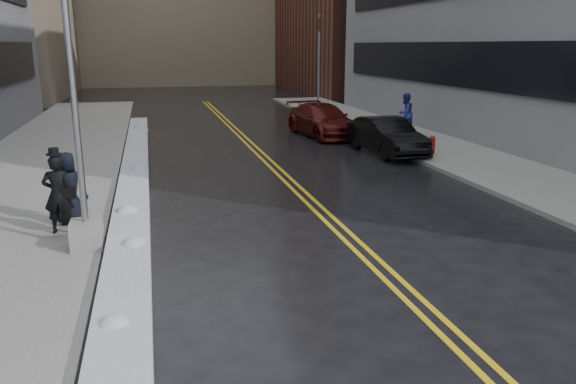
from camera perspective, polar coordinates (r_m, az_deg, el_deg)
ground at (r=11.10m, az=-3.21°, el=-8.47°), size 160.00×160.00×0.00m
sidewalk_west at (r=20.86m, az=-24.32°, el=1.53°), size 5.50×50.00×0.15m
sidewalk_east at (r=23.66m, az=16.49°, el=3.68°), size 4.00×50.00×0.15m
lane_line_left at (r=20.93m, az=-1.99°, el=2.69°), size 0.12×50.00×0.01m
lane_line_right at (r=20.99m, az=-1.18°, el=2.73°), size 0.12×50.00×0.01m
snow_ridge at (r=18.53m, az=-15.36°, el=1.10°), size 0.90×30.00×0.34m
lamppost at (r=12.26m, az=-20.60°, el=5.19°), size 0.65×0.65×7.62m
fire_hydrant at (r=23.10m, az=14.42°, el=4.75°), size 0.26×0.26×0.73m
traffic_signal at (r=35.58m, az=3.14°, el=13.16°), size 0.16×0.20×6.00m
pedestrian_fedora at (r=13.83m, az=-22.32°, el=-0.22°), size 0.69×0.48×1.83m
pedestrian_c at (r=14.45m, az=-21.40°, el=0.35°), size 0.91×0.63×1.76m
pedestrian_east at (r=28.30m, az=11.81°, el=7.84°), size 1.19×1.11×1.95m
car_black at (r=23.34m, az=9.98°, el=5.61°), size 1.94×4.69×1.51m
car_maroon at (r=27.84m, az=3.54°, el=7.30°), size 2.80×5.57×1.55m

